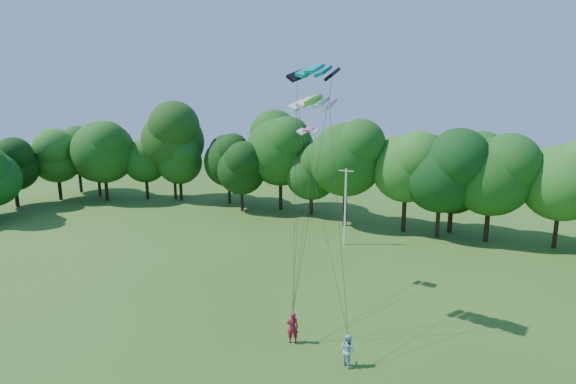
% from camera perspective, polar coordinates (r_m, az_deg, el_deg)
% --- Properties ---
extents(utility_pole, '(1.50, 0.21, 7.48)m').
position_cam_1_polar(utility_pole, '(43.60, 7.29, -1.77)').
color(utility_pole, silver).
rests_on(utility_pole, ground).
extents(kite_flyer_left, '(0.82, 0.74, 1.88)m').
position_cam_1_polar(kite_flyer_left, '(27.19, 0.59, -16.83)').
color(kite_flyer_left, maroon).
rests_on(kite_flyer_left, ground).
extents(kite_flyer_right, '(1.10, 1.03, 1.79)m').
position_cam_1_polar(kite_flyer_right, '(25.41, 7.62, -19.26)').
color(kite_flyer_right, '#9CBED9').
rests_on(kite_flyer_right, ground).
extents(kite_teal, '(3.14, 1.87, 0.64)m').
position_cam_1_polar(kite_teal, '(26.35, 3.38, 15.38)').
color(kite_teal, '#048781').
rests_on(kite_teal, ground).
extents(kite_green, '(3.01, 1.83, 0.62)m').
position_cam_1_polar(kite_green, '(27.14, 3.26, 11.64)').
color(kite_green, '#53DF21').
rests_on(kite_green, ground).
extents(kite_pink, '(1.69, 0.92, 0.33)m').
position_cam_1_polar(kite_pink, '(32.70, 2.64, 7.99)').
color(kite_pink, '#E23F90').
rests_on(kite_pink, ground).
extents(tree_back_west, '(9.56, 9.56, 13.90)m').
position_cam_1_polar(tree_back_west, '(64.88, -14.43, 6.65)').
color(tree_back_west, '#3A2B17').
rests_on(tree_back_west, ground).
extents(tree_back_center, '(8.30, 8.30, 12.07)m').
position_cam_1_polar(tree_back_center, '(47.48, 18.93, 3.29)').
color(tree_back_center, black).
rests_on(tree_back_center, ground).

